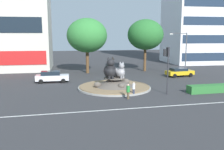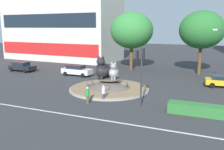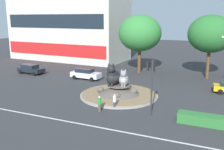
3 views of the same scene
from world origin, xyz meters
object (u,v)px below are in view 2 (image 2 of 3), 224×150
shophouse_block (62,28)px  broadleaf_tree_behind_island (202,30)px  cat_statue_black (103,70)px  pedestrian_white_shirt (103,93)px  second_tree_near_tower (132,30)px  traffic_light_mast (141,64)px  cat_statue_grey (114,72)px  sedan_on_far_lane (22,66)px  pedestrian_green_shirt (88,95)px  parked_car_right (77,70)px

shophouse_block → broadleaf_tree_behind_island: bearing=-12.7°
cat_statue_black → pedestrian_white_shirt: cat_statue_black is taller
second_tree_near_tower → pedestrian_white_shirt: 18.79m
second_tree_near_tower → cat_statue_black: bearing=-85.4°
traffic_light_mast → broadleaf_tree_behind_island: size_ratio=0.56×
cat_statue_grey → sedan_on_far_lane: 19.63m
pedestrian_green_shirt → traffic_light_mast: bearing=-36.1°
second_tree_near_tower → pedestrian_white_shirt: size_ratio=6.19×
cat_statue_grey → pedestrian_green_shirt: 5.53m
cat_statue_grey → pedestrian_white_shirt: (0.54, -4.00, -1.31)m
sedan_on_far_lane → broadleaf_tree_behind_island: bearing=21.5°
pedestrian_white_shirt → sedan_on_far_lane: size_ratio=0.33×
pedestrian_green_shirt → sedan_on_far_lane: pedestrian_green_shirt is taller
traffic_light_mast → shophouse_block: (-25.74, 26.06, 3.15)m
pedestrian_green_shirt → cat_statue_grey: bearing=35.1°
pedestrian_white_shirt → shophouse_block: bearing=-145.4°
second_tree_near_tower → sedan_on_far_lane: size_ratio=2.02×
broadleaf_tree_behind_island → pedestrian_white_shirt: size_ratio=6.17×
second_tree_near_tower → pedestrian_white_shirt: second_tree_near_tower is taller
shophouse_block → second_tree_near_tower: 20.70m
cat_statue_grey → broadleaf_tree_behind_island: (8.41, 13.80, 4.63)m
cat_statue_black → pedestrian_white_shirt: bearing=27.4°
traffic_light_mast → pedestrian_white_shirt: 4.90m
pedestrian_white_shirt → sedan_on_far_lane: (-19.27, 9.74, -0.01)m
broadleaf_tree_behind_island → pedestrian_green_shirt: bearing=-114.9°
pedestrian_green_shirt → second_tree_near_tower: bearing=46.2°
shophouse_block → second_tree_near_tower: shophouse_block is taller
cat_statue_grey → pedestrian_green_shirt: bearing=-22.0°
broadleaf_tree_behind_island → second_tree_near_tower: second_tree_near_tower is taller
cat_statue_grey → sedan_on_far_lane: cat_statue_grey is taller
shophouse_block → sedan_on_far_lane: (2.66, -16.12, -6.22)m
shophouse_block → broadleaf_tree_behind_island: shophouse_block is taller
traffic_light_mast → second_tree_near_tower: (-6.76, 17.82, 2.73)m
shophouse_block → cat_statue_black: bearing=-45.1°
cat_statue_grey → shophouse_block: shophouse_block is taller
shophouse_block → sedan_on_far_lane: bearing=-78.2°
broadleaf_tree_behind_island → parked_car_right: bearing=-155.1°
traffic_light_mast → pedestrian_white_shirt: (-3.81, 0.20, -3.06)m
traffic_light_mast → broadleaf_tree_behind_island: broadleaf_tree_behind_island is taller
cat_statue_black → sedan_on_far_lane: (-17.43, 5.84, -1.55)m
sedan_on_far_lane → parked_car_right: size_ratio=1.02×
second_tree_near_tower → sedan_on_far_lane: bearing=-154.2°
cat_statue_grey → second_tree_near_tower: (-2.40, 13.63, 4.49)m
parked_car_right → pedestrian_green_shirt: bearing=-52.5°
traffic_light_mast → broadleaf_tree_behind_island: 18.67m
second_tree_near_tower → parked_car_right: (-6.03, -7.66, -5.78)m
pedestrian_white_shirt → traffic_light_mast: bearing=81.3°
cat_statue_black → second_tree_near_tower: (-1.11, 13.72, 4.25)m
broadleaf_tree_behind_island → parked_car_right: (-16.85, -7.83, -5.92)m
traffic_light_mast → shophouse_block: 36.77m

